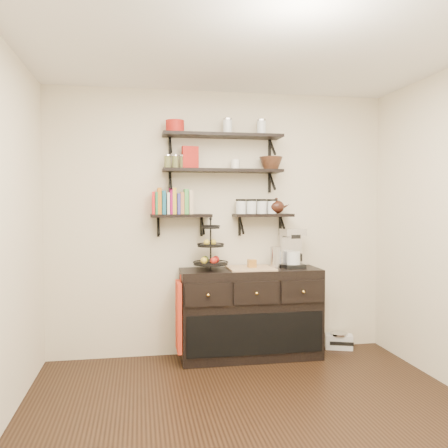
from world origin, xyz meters
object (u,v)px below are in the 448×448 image
coffee_maker (292,249)px  radio (339,341)px  fruit_stand (211,253)px  sideboard (250,313)px

coffee_maker → radio: (0.56, 0.09, -1.00)m
coffee_maker → radio: coffee_maker is taller
radio → fruit_stand: bearing=-156.5°
fruit_stand → radio: bearing=4.6°
coffee_maker → radio: 1.15m
sideboard → radio: size_ratio=4.43×
sideboard → coffee_maker: (0.44, 0.03, 0.64)m
sideboard → radio: 1.07m
sideboard → fruit_stand: fruit_stand is taller
fruit_stand → radio: (1.40, 0.11, -0.99)m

